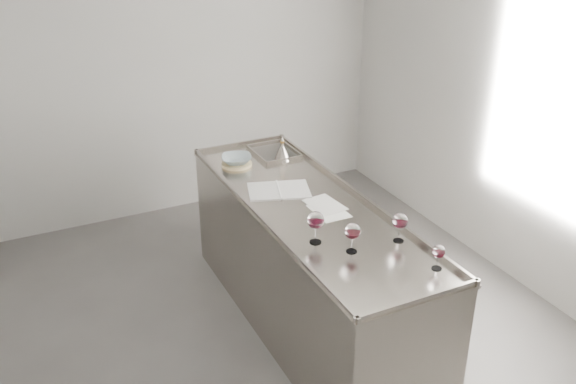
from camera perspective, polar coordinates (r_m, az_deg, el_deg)
name	(u,v)px	position (r m, az deg, el deg)	size (l,w,h in m)	color
room_shell	(255,172)	(3.55, -2.91, 1.81)	(4.54, 5.04, 2.84)	#4C4947
counter	(308,267)	(4.42, 1.80, -6.66)	(0.77, 2.42, 0.97)	gray
wine_glass_left	(316,221)	(3.70, 2.48, -2.60)	(0.10, 0.10, 0.20)	white
wine_glass_middle	(352,232)	(3.63, 5.75, -3.55)	(0.09, 0.09, 0.18)	white
wine_glass_right	(400,222)	(3.78, 9.93, -2.63)	(0.09, 0.09, 0.18)	white
wine_glass_small	(438,252)	(3.56, 13.23, -5.24)	(0.07, 0.07, 0.15)	white
notebook	(279,190)	(4.38, -0.82, 0.15)	(0.48, 0.40, 0.02)	silver
loose_paper_top	(329,211)	(4.12, 3.65, -1.70)	(0.19, 0.28, 0.00)	white
loose_paper_under	(325,205)	(4.20, 3.29, -1.13)	(0.19, 0.27, 0.00)	silver
trivet	(237,164)	(4.80, -4.58, 2.50)	(0.23, 0.23, 0.02)	tan
ceramic_bowl	(237,159)	(4.79, -4.60, 2.91)	(0.22, 0.22, 0.05)	#92A3AA
wine_funnel	(282,153)	(4.87, -0.50, 3.52)	(0.13, 0.13, 0.19)	#ACA299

